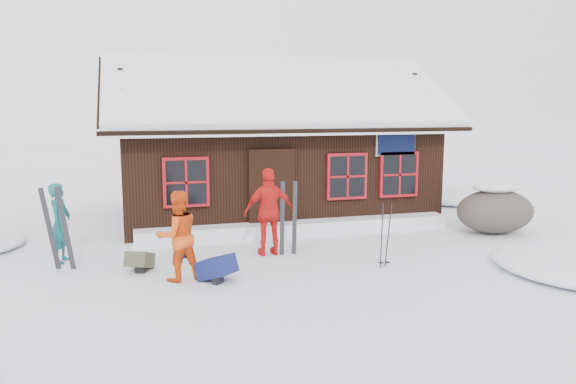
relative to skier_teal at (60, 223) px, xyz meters
name	(u,v)px	position (x,y,z in m)	size (l,w,h in m)	color
ground	(258,265)	(3.67, -1.30, -0.79)	(120.00, 120.00, 0.00)	white
mountain_hut	(270,159)	(5.17, 3.68, 0.79)	(8.90, 6.09, 4.42)	black
snow_drift	(298,228)	(5.17, 0.95, -0.61)	(7.60, 0.60, 0.35)	white
snow_mounds	(309,238)	(5.32, 0.57, -0.79)	(20.60, 13.20, 0.48)	white
skier_teal	(60,223)	(0.00, 0.00, 0.00)	(0.57, 0.38, 1.57)	#145961
skier_orange_left	(178,236)	(2.12, -1.82, 0.02)	(0.78, 0.61, 1.61)	#DD460F
skier_orange_right	(269,212)	(4.08, -0.59, 0.12)	(1.06, 0.44, 1.81)	red
skier_crouched	(181,235)	(2.31, -0.32, -0.33)	(0.45, 0.29, 0.92)	black
boulder	(495,210)	(9.84, -0.11, -0.22)	(1.93, 1.44, 1.13)	#554A44
ski_pair_mid	(58,230)	(0.01, -0.54, -0.02)	(0.58, 0.15, 1.64)	black
ski_pair_right	(288,219)	(4.47, -0.67, -0.04)	(0.38, 0.06, 1.59)	black
ski_poles	(385,236)	(5.99, -2.04, -0.19)	(0.23, 0.11, 1.27)	black
backpack_blue	(216,272)	(2.75, -2.05, -0.62)	(0.46, 0.61, 0.33)	#121A4F
backpack_olive	(140,264)	(1.47, -1.07, -0.64)	(0.40, 0.53, 0.29)	#42422F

